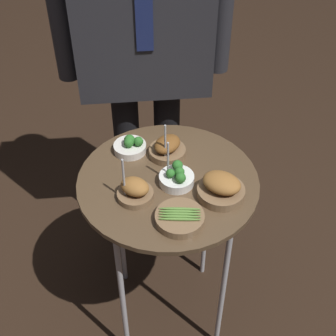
{
  "coord_description": "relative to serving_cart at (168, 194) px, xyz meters",
  "views": [
    {
      "loc": [
        -0.11,
        -1.11,
        1.82
      ],
      "look_at": [
        0.0,
        0.0,
        0.82
      ],
      "focal_mm": 50.0,
      "sensor_mm": 36.0,
      "label": 1
    }
  ],
  "objects": [
    {
      "name": "ground_plane",
      "position": [
        0.0,
        0.0,
        -0.7
      ],
      "size": [
        8.0,
        8.0,
        0.0
      ],
      "primitive_type": "plane",
      "color": "black"
    },
    {
      "name": "serving_cart",
      "position": [
        0.0,
        0.0,
        0.0
      ],
      "size": [
        0.6,
        0.6,
        0.77
      ],
      "color": "brown",
      "rests_on": "ground_plane"
    },
    {
      "name": "bowl_roast_back_left",
      "position": [
        -0.11,
        -0.07,
        0.1
      ],
      "size": [
        0.12,
        0.12,
        0.16
      ],
      "color": "brown",
      "rests_on": "serving_cart"
    },
    {
      "name": "bowl_asparagus_front_right",
      "position": [
        0.02,
        -0.18,
        0.08
      ],
      "size": [
        0.15,
        0.15,
        0.04
      ],
      "color": "brown",
      "rests_on": "serving_cart"
    },
    {
      "name": "bowl_broccoli_center",
      "position": [
        0.03,
        -0.02,
        0.1
      ],
      "size": [
        0.11,
        0.11,
        0.15
      ],
      "color": "white",
      "rests_on": "serving_cart"
    },
    {
      "name": "bowl_broccoli_front_center",
      "position": [
        -0.12,
        0.16,
        0.09
      ],
      "size": [
        0.11,
        0.11,
        0.07
      ],
      "color": "silver",
      "rests_on": "serving_cart"
    },
    {
      "name": "bowl_roast_mid_left",
      "position": [
        0.16,
        -0.09,
        0.1
      ],
      "size": [
        0.15,
        0.15,
        0.08
      ],
      "color": "brown",
      "rests_on": "serving_cart"
    },
    {
      "name": "bowl_roast_far_rim",
      "position": [
        0.01,
        0.12,
        0.1
      ],
      "size": [
        0.13,
        0.13,
        0.15
      ],
      "color": "brown",
      "rests_on": "serving_cart"
    },
    {
      "name": "waiter_figure",
      "position": [
        -0.04,
        0.45,
        0.4
      ],
      "size": [
        0.64,
        0.24,
        1.74
      ],
      "color": "black",
      "rests_on": "ground_plane"
    }
  ]
}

